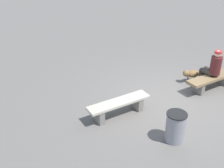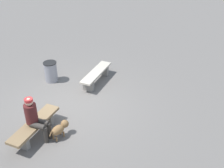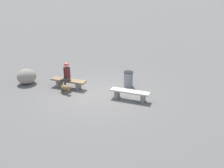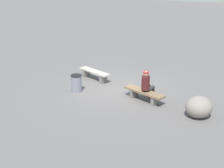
{
  "view_description": "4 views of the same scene",
  "coord_description": "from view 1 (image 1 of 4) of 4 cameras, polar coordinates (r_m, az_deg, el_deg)",
  "views": [
    {
      "loc": [
        -4.55,
        -5.78,
        4.41
      ],
      "look_at": [
        -1.59,
        0.58,
        0.6
      ],
      "focal_mm": 45.62,
      "sensor_mm": 36.0,
      "label": 1
    },
    {
      "loc": [
        5.68,
        4.79,
        5.27
      ],
      "look_at": [
        -1.17,
        0.89,
        0.49
      ],
      "focal_mm": 44.71,
      "sensor_mm": 36.0,
      "label": 2
    },
    {
      "loc": [
        -5.63,
        9.39,
        4.82
      ],
      "look_at": [
        -0.74,
        -0.2,
        0.54
      ],
      "focal_mm": 40.34,
      "sensor_mm": 36.0,
      "label": 3
    },
    {
      "loc": [
        9.64,
        -8.24,
        5.18
      ],
      "look_at": [
        1.09,
        -1.26,
        0.89
      ],
      "focal_mm": 49.47,
      "sensor_mm": 36.0,
      "label": 4
    }
  ],
  "objects": [
    {
      "name": "trash_bin",
      "position": [
        6.84,
        12.59,
        -8.42
      ],
      "size": [
        0.48,
        0.48,
        0.75
      ],
      "color": "gray",
      "rests_on": "ground"
    },
    {
      "name": "bench_right",
      "position": [
        9.38,
        19.4,
        0.84
      ],
      "size": [
        1.85,
        0.62,
        0.43
      ],
      "rotation": [
        0.0,
        0.0,
        0.11
      ],
      "color": "gray",
      "rests_on": "ground"
    },
    {
      "name": "bench_left",
      "position": [
        7.59,
        1.37,
        -4.35
      ],
      "size": [
        1.8,
        0.59,
        0.43
      ],
      "rotation": [
        0.0,
        0.0,
        0.11
      ],
      "color": "gray",
      "rests_on": "ground"
    },
    {
      "name": "seated_person",
      "position": [
        9.29,
        19.57,
        3.36
      ],
      "size": [
        0.39,
        0.66,
        1.27
      ],
      "rotation": [
        0.0,
        0.0,
        0.15
      ],
      "color": "#511E1E",
      "rests_on": "ground"
    },
    {
      "name": "dog",
      "position": [
        9.61,
        15.57,
        1.98
      ],
      "size": [
        0.67,
        0.31,
        0.44
      ],
      "rotation": [
        0.0,
        0.0,
        2.98
      ],
      "color": "olive",
      "rests_on": "ground"
    },
    {
      "name": "ground",
      "position": [
        8.59,
        11.34,
        -3.25
      ],
      "size": [
        210.0,
        210.0,
        0.06
      ],
      "primitive_type": "cube",
      "color": "slate"
    }
  ]
}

